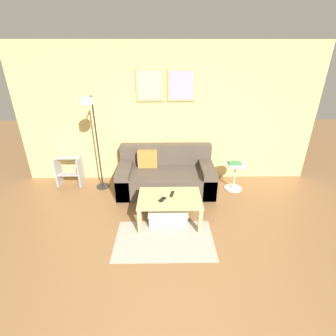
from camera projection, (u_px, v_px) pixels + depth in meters
The scene contains 11 objects.
wall_back at pixel (167, 115), 4.55m from camera, with size 5.60×0.09×2.55m.
area_rug at pixel (164, 240), 3.36m from camera, with size 1.36×0.82×0.01m, color #A39989.
couch at pixel (166, 175), 4.56m from camera, with size 1.74×0.91×0.77m.
coffee_table at pixel (170, 202), 3.62m from camera, with size 0.93×0.63×0.41m.
storage_bin at pixel (168, 214), 3.74m from camera, with size 0.59×0.44×0.20m.
floor_lamp at pixel (92, 129), 4.03m from camera, with size 0.25×0.52×1.73m.
side_table at pixel (235, 174), 4.52m from camera, with size 0.38×0.38×0.51m.
book_stack at pixel (235, 163), 4.43m from camera, with size 0.24×0.17×0.03m.
remote_control at pixel (172, 194), 3.66m from camera, with size 0.04×0.15×0.02m, color black.
cell_phone at pixel (162, 199), 3.54m from camera, with size 0.07×0.14×0.01m, color black.
step_stool at pixel (69, 170), 4.69m from camera, with size 0.46×0.29×0.55m.
Camera 1 is at (-0.06, -1.28, 2.34)m, focal length 26.00 mm.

